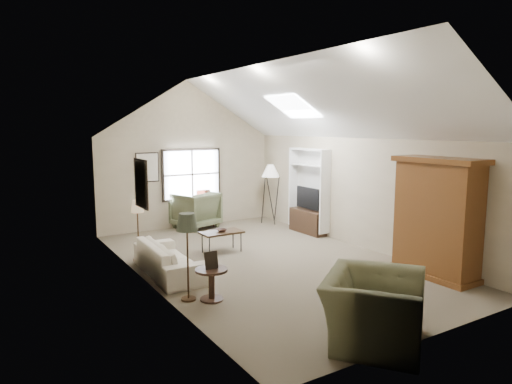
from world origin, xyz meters
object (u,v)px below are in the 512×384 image
armoire (437,218)px  armchair_far (195,210)px  armchair_near (373,309)px  side_table (212,284)px  coffee_table (222,242)px  side_chair (206,209)px  sofa (169,258)px

armoire → armchair_far: size_ratio=2.02×
armchair_near → side_table: (-1.13, 2.38, -0.18)m
armchair_near → coffee_table: 4.83m
armchair_near → side_table: 2.65m
armoire → side_chair: size_ratio=2.21×
armchair_near → side_chair: size_ratio=1.37×
armoire → armchair_near: size_ratio=1.61×
armoire → armchair_far: (-2.11, 6.10, -0.60)m
armchair_far → side_table: bearing=50.0°
side_table → armoire: bearing=-14.9°
armchair_near → side_chair: 7.49m
armoire → side_table: size_ratio=4.24×
side_table → side_chair: side_chair is taller
coffee_table → side_table: side_table is taller
armchair_far → armchair_near: bearing=65.0°
armchair_near → side_table: armchair_near is taller
armoire → side_chair: bearing=106.4°
armchair_near → coffee_table: armchair_near is taller
armoire → sofa: bearing=147.2°
sofa → coffee_table: sofa is taller
armoire → side_chair: 6.39m
side_chair → armchair_near: bearing=-93.7°
armoire → sofa: armoire is taller
sofa → side_chair: 4.16m
armchair_near → sofa: bearing=69.9°
coffee_table → side_table: bearing=-120.5°
sofa → armchair_far: (2.05, 3.42, 0.19)m
armchair_far → side_table: 5.39m
sofa → side_table: 1.60m
coffee_table → side_chair: 2.73m
armchair_near → armchair_far: size_ratio=1.25×
armoire → side_table: armoire is taller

